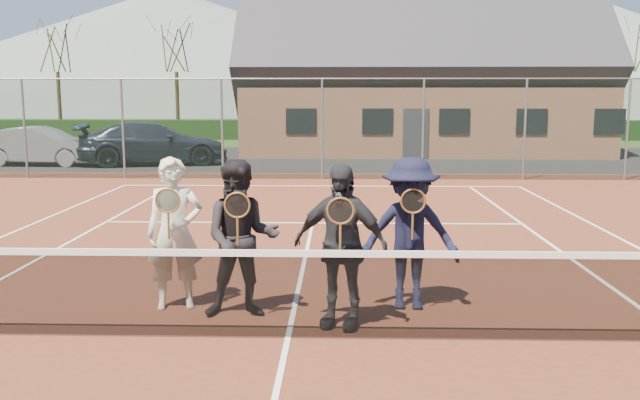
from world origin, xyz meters
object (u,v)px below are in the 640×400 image
Objects in this scene: car_c at (154,144)px; player_c at (340,246)px; car_b at (42,146)px; player_b at (241,239)px; player_d at (410,234)px; clubhouse at (418,61)px; tennis_net at (288,290)px; player_a at (175,233)px.

car_c is 18.58m from player_c.
player_b is at bearing -146.74° from car_b.
car_b is 20.00m from player_d.
car_b is 2.34× the size of player_b.
player_d is (-2.64, -22.92, -3.07)m from clubhouse.
tennis_net is 1.78m from player_d.
car_c is 0.46× the size of tennis_net.
player_a reaches higher than car_b.
car_b is at bearing -155.01° from clubhouse.
player_b is (-4.58, -23.26, -3.07)m from clubhouse.
player_b is (5.67, -16.97, 0.15)m from car_c.
player_a is at bearing -177.24° from car_c.
player_d is at bearing 1.26° from player_a.
player_b reaches higher than car_c.
tennis_net is at bearing -146.37° from car_b.
player_d is at bearing 39.18° from player_c.
player_b is at bearing 128.16° from tennis_net.
player_d is (1.94, 0.34, -0.00)m from player_b.
player_a reaches higher than tennis_net.
player_c is at bearing -144.45° from car_b.
clubhouse is at bearing 78.87° from player_b.
player_c is at bearing -17.26° from player_a.
player_c is (1.95, -0.61, -0.00)m from player_a.
car_c is at bearing 109.45° from tennis_net.
player_d is at bearing 9.96° from player_b.
car_b is at bearing 120.16° from player_b.
car_b is 4.00m from car_c.
car_b is 16.05m from clubhouse.
player_b is at bearing -18.58° from player_a.
clubhouse is 23.28m from player_d.
clubhouse is (10.25, 6.29, 3.22)m from car_c.
car_c is 2.96× the size of player_c.
player_c is (0.54, 0.41, 0.38)m from tennis_net.
player_a is 0.88m from player_b.
car_c is at bearing 106.18° from player_a.
player_a is 1.00× the size of player_d.
player_d is (1.36, 1.08, 0.38)m from tennis_net.
car_b is 0.36× the size of tennis_net.
tennis_net is 6.49× the size of player_a.
player_a and player_d have the same top height.
player_c is at bearing -171.98° from car_c.
tennis_net is at bearing -141.67° from player_d.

